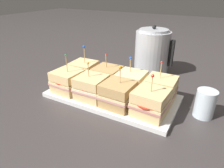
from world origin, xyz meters
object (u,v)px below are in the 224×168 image
at_px(sandwich_front_far_left, 68,81).
at_px(sandwich_front_far_right, 150,102).
at_px(sandwich_front_center_left, 92,87).
at_px(sandwich_back_far_left, 84,72).
at_px(drinking_glass, 205,104).
at_px(sandwich_back_center_left, 107,77).
at_px(sandwich_back_far_right, 161,89).
at_px(sandwich_front_center_right, 118,94).
at_px(kettle_steel, 152,52).
at_px(serving_platter, 112,96).
at_px(sandwich_back_center_right, 131,82).

bearing_deg(sandwich_front_far_left, sandwich_front_far_right, 0.42).
bearing_deg(sandwich_front_center_left, sandwich_front_far_left, -179.44).
relative_size(sandwich_back_far_left, drinking_glass, 1.69).
relative_size(sandwich_back_far_left, sandwich_back_center_left, 1.15).
distance_m(sandwich_back_far_right, drinking_glass, 0.17).
distance_m(sandwich_back_center_left, sandwich_back_far_right, 0.25).
bearing_deg(sandwich_front_center_right, sandwich_front_far_right, 1.18).
distance_m(sandwich_front_far_left, sandwich_back_far_right, 0.39).
bearing_deg(kettle_steel, sandwich_front_center_right, -88.08).
bearing_deg(sandwich_back_center_left, sandwich_front_center_right, -46.55).
bearing_deg(serving_platter, kettle_steel, 82.75).
distance_m(serving_platter, sandwich_front_center_left, 0.10).
height_order(serving_platter, sandwich_back_far_left, sandwich_back_far_left).
bearing_deg(kettle_steel, sandwich_front_far_right, -71.51).
bearing_deg(sandwich_front_far_right, serving_platter, 162.21).
bearing_deg(sandwich_front_center_left, sandwich_back_far_right, 25.92).
xyz_separation_m(serving_platter, sandwich_front_far_right, (0.19, -0.06, 0.06)).
bearing_deg(sandwich_back_far_right, sandwich_back_far_left, -179.99).
height_order(sandwich_front_far_right, sandwich_back_center_left, sandwich_front_far_right).
relative_size(serving_platter, sandwich_front_center_left, 3.57).
bearing_deg(kettle_steel, serving_platter, -97.25).
relative_size(sandwich_back_center_left, drinking_glass, 1.47).
relative_size(sandwich_front_far_right, sandwich_back_center_right, 1.00).
distance_m(sandwich_front_center_left, sandwich_back_far_left, 0.17).
bearing_deg(sandwich_back_far_right, sandwich_front_far_right, -90.40).
bearing_deg(sandwich_front_center_right, sandwich_back_center_left, 133.45).
xyz_separation_m(sandwich_front_far_left, sandwich_front_center_right, (0.24, 0.00, 0.00)).
distance_m(sandwich_front_far_left, drinking_glass, 0.55).
distance_m(sandwich_back_far_left, sandwich_back_center_left, 0.13).
bearing_deg(sandwich_back_center_right, sandwich_back_far_right, -1.19).
distance_m(serving_platter, sandwich_front_center_right, 0.10).
bearing_deg(drinking_glass, sandwich_back_far_left, 178.76).
height_order(serving_platter, kettle_steel, kettle_steel).
height_order(sandwich_back_far_left, sandwich_back_center_left, sandwich_back_far_left).
relative_size(sandwich_back_center_right, drinking_glass, 1.50).
bearing_deg(sandwich_front_center_right, kettle_steel, 91.92).
distance_m(sandwich_front_far_right, sandwich_back_far_left, 0.39).
bearing_deg(serving_platter, sandwich_back_far_left, 162.46).
bearing_deg(sandwich_front_center_left, kettle_steel, 75.90).
relative_size(sandwich_back_center_left, sandwich_back_center_right, 0.98).
distance_m(sandwich_front_far_left, kettle_steel, 0.48).
bearing_deg(sandwich_front_far_left, drinking_glass, 11.56).
xyz_separation_m(sandwich_front_center_left, sandwich_back_center_left, (0.00, 0.12, -0.00)).
xyz_separation_m(sandwich_front_center_right, sandwich_back_center_right, (-0.00, 0.12, -0.00)).
bearing_deg(sandwich_back_center_left, serving_platter, -46.97).
bearing_deg(sandwich_front_far_right, sandwich_back_far_right, 89.60).
bearing_deg(sandwich_back_far_left, sandwich_front_far_right, -17.66).
distance_m(serving_platter, sandwich_back_center_left, 0.10).
height_order(sandwich_front_center_left, drinking_glass, sandwich_front_center_left).
bearing_deg(sandwich_front_center_left, drinking_glass, 14.67).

